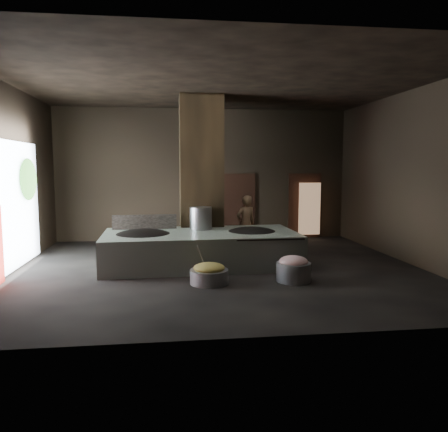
{
  "coord_description": "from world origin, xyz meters",
  "views": [
    {
      "loc": [
        -1.23,
        -10.64,
        2.53
      ],
      "look_at": [
        0.2,
        0.55,
        1.25
      ],
      "focal_mm": 35.0,
      "sensor_mm": 36.0,
      "label": 1
    }
  ],
  "objects": [
    {
      "name": "wok_left",
      "position": [
        -1.88,
        0.37,
        0.75
      ],
      "size": [
        1.55,
        1.55,
        0.43
      ],
      "primitive_type": "ellipsoid",
      "color": "black",
      "rests_on": "hearth_platform"
    },
    {
      "name": "pillar",
      "position": [
        -0.3,
        1.9,
        2.25
      ],
      "size": [
        1.2,
        1.2,
        4.5
      ],
      "primitive_type": "cube",
      "color": "black",
      "rests_on": "ground"
    },
    {
      "name": "splash_guard",
      "position": [
        -1.88,
        1.17,
        1.03
      ],
      "size": [
        1.71,
        0.11,
        0.43
      ],
      "primitive_type": "cube",
      "rotation": [
        0.0,
        0.0,
        0.03
      ],
      "color": "black",
      "rests_on": "hearth_platform"
    },
    {
      "name": "doorway_near_glow",
      "position": [
        1.08,
        4.53,
        1.05
      ],
      "size": [
        0.81,
        0.04,
        1.92
      ],
      "primitive_type": "cube",
      "color": "#8C6647",
      "rests_on": "ground"
    },
    {
      "name": "doorway_near",
      "position": [
        1.2,
        4.45,
        1.1
      ],
      "size": [
        1.18,
        0.08,
        2.38
      ],
      "primitive_type": "cube",
      "color": "black",
      "rests_on": "ground"
    },
    {
      "name": "stock_pot",
      "position": [
        -0.38,
        0.97,
        1.13
      ],
      "size": [
        0.6,
        0.6,
        0.64
      ],
      "primitive_type": "cylinder",
      "color": "#95989C",
      "rests_on": "hearth_platform"
    },
    {
      "name": "left_wall",
      "position": [
        -5.05,
        0.0,
        2.25
      ],
      "size": [
        0.1,
        9.0,
        4.5
      ],
      "primitive_type": "cube",
      "color": "black",
      "rests_on": "ground"
    },
    {
      "name": "ceiling",
      "position": [
        0.0,
        0.0,
        4.55
      ],
      "size": [
        10.0,
        9.0,
        0.1
      ],
      "primitive_type": "cube",
      "color": "black",
      "rests_on": "back_wall"
    },
    {
      "name": "veg_basin",
      "position": [
        -0.38,
        -1.41,
        0.15
      ],
      "size": [
        1.02,
        1.02,
        0.31
      ],
      "primitive_type": "cylinder",
      "rotation": [
        0.0,
        0.0,
        -0.26
      ],
      "color": "gray",
      "rests_on": "ground"
    },
    {
      "name": "platform_cap",
      "position": [
        -0.43,
        0.42,
        0.82
      ],
      "size": [
        4.8,
        2.3,
        0.03
      ],
      "primitive_type": "cube",
      "color": "black",
      "rests_on": "hearth_platform"
    },
    {
      "name": "tree_silhouette",
      "position": [
        -4.85,
        1.3,
        2.2
      ],
      "size": [
        0.28,
        1.1,
        1.1
      ],
      "primitive_type": "ellipsoid",
      "color": "#194714",
      "rests_on": "left_opening"
    },
    {
      "name": "ladle",
      "position": [
        -0.53,
        -1.26,
        0.55
      ],
      "size": [
        0.23,
        0.27,
        0.59
      ],
      "primitive_type": "cylinder",
      "rotation": [
        0.49,
        0.0,
        -0.7
      ],
      "color": "#95989C",
      "rests_on": "veg_basin"
    },
    {
      "name": "wok_left_rim",
      "position": [
        -1.88,
        0.37,
        0.82
      ],
      "size": [
        1.58,
        1.58,
        0.05
      ],
      "primitive_type": "cylinder",
      "color": "black",
      "rests_on": "hearth_platform"
    },
    {
      "name": "back_wall",
      "position": [
        0.0,
        4.55,
        2.25
      ],
      "size": [
        10.0,
        0.1,
        4.5
      ],
      "primitive_type": "cube",
      "color": "black",
      "rests_on": "ground"
    },
    {
      "name": "veg_fill",
      "position": [
        -0.38,
        -1.41,
        0.35
      ],
      "size": [
        0.69,
        0.69,
        0.21
      ],
      "primitive_type": "ellipsoid",
      "color": "#819B4B",
      "rests_on": "veg_basin"
    },
    {
      "name": "cook",
      "position": [
        1.03,
        1.97,
        0.85
      ],
      "size": [
        0.71,
        0.58,
        1.69
      ],
      "primitive_type": "imported",
      "rotation": [
        0.0,
        0.0,
        3.47
      ],
      "color": "#916B4A",
      "rests_on": "ground"
    },
    {
      "name": "doorway_far",
      "position": [
        3.6,
        4.45,
        1.1
      ],
      "size": [
        1.18,
        0.08,
        2.38
      ],
      "primitive_type": "cube",
      "color": "black",
      "rests_on": "ground"
    },
    {
      "name": "right_wall",
      "position": [
        5.05,
        0.0,
        2.25
      ],
      "size": [
        0.1,
        9.0,
        4.5
      ],
      "primitive_type": "cube",
      "color": "black",
      "rests_on": "ground"
    },
    {
      "name": "wok_right_rim",
      "position": [
        0.92,
        0.47,
        0.82
      ],
      "size": [
        1.47,
        1.47,
        0.05
      ],
      "primitive_type": "cylinder",
      "color": "black",
      "rests_on": "hearth_platform"
    },
    {
      "name": "meat_basin",
      "position": [
        1.49,
        -1.45,
        0.21
      ],
      "size": [
        0.8,
        0.8,
        0.42
      ],
      "primitive_type": "cylinder",
      "rotation": [
        0.0,
        0.0,
        -0.06
      ],
      "color": "gray",
      "rests_on": "ground"
    },
    {
      "name": "hearth_platform",
      "position": [
        -0.43,
        0.42,
        0.43
      ],
      "size": [
        4.97,
        2.49,
        0.85
      ],
      "primitive_type": "cube",
      "rotation": [
        0.0,
        0.0,
        0.03
      ],
      "color": "#A7B6A4",
      "rests_on": "ground"
    },
    {
      "name": "front_wall",
      "position": [
        0.0,
        -4.55,
        2.25
      ],
      "size": [
        10.0,
        0.1,
        4.5
      ],
      "primitive_type": "cube",
      "color": "black",
      "rests_on": "ground"
    },
    {
      "name": "left_opening",
      "position": [
        -4.95,
        0.2,
        1.6
      ],
      "size": [
        0.04,
        4.2,
        3.1
      ],
      "primitive_type": "cube",
      "color": "white",
      "rests_on": "ground"
    },
    {
      "name": "wok_right",
      "position": [
        0.92,
        0.47,
        0.75
      ],
      "size": [
        1.44,
        1.44,
        0.41
      ],
      "primitive_type": "ellipsoid",
      "color": "black",
      "rests_on": "hearth_platform"
    },
    {
      "name": "doorway_far_glow",
      "position": [
        3.7,
        4.17,
        1.05
      ],
      "size": [
        0.78,
        0.04,
        1.84
      ],
      "primitive_type": "cube",
      "color": "#8C6647",
      "rests_on": "ground"
    },
    {
      "name": "meat_fill",
      "position": [
        1.49,
        -1.45,
        0.45
      ],
      "size": [
        0.63,
        0.63,
        0.24
      ],
      "primitive_type": "ellipsoid",
      "color": "#CC7A7D",
      "rests_on": "meat_basin"
    },
    {
      "name": "floor",
      "position": [
        0.0,
        0.0,
        -0.05
      ],
      "size": [
        10.0,
        9.0,
        0.1
      ],
      "primitive_type": "cube",
      "color": "black",
      "rests_on": "ground"
    }
  ]
}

